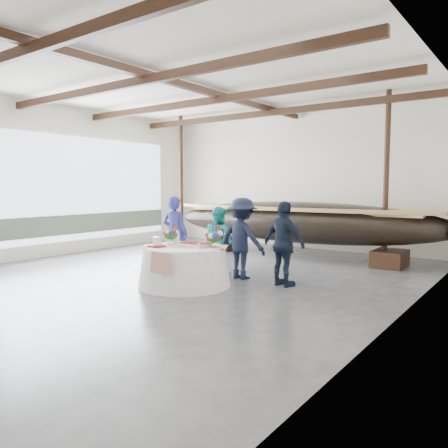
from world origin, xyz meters
The scene contains 14 objects.
floor centered at (0.00, 0.00, 0.00)m, with size 10.00×12.00×0.01m, color #3D3D42.
wall_back centered at (0.00, 6.00, 2.25)m, with size 10.00×0.02×4.50m, color silver.
wall_left centered at (-5.00, 0.00, 2.25)m, with size 0.02×12.00×4.50m, color silver.
wall_right centered at (5.00, 0.00, 2.25)m, with size 0.02×12.00×4.50m, color silver.
ceiling centered at (0.00, 0.00, 4.50)m, with size 10.00×12.00×0.01m, color white.
pavilion_structure centered at (0.00, 0.72, 4.00)m, with size 9.80×11.76×4.50m.
open_bay centered at (-4.95, 1.00, 1.83)m, with size 0.03×7.00×3.20m.
longboat_display centered at (1.04, 4.04, 1.04)m, with size 8.71×1.74×1.63m.
banquet_table centered at (0.78, -0.68, 0.41)m, with size 1.94×1.94×0.83m.
tabletop_items centered at (0.75, -0.52, 0.98)m, with size 1.81×1.40×0.40m.
guest_woman_blue centered at (-0.49, 0.42, 0.92)m, with size 0.67×0.44×1.84m, color navy.
guest_woman_teal centered at (0.63, 0.74, 0.80)m, with size 0.78×0.61×1.61m, color teal.
guest_man_left centered at (1.35, 0.64, 0.91)m, with size 1.18×0.68×1.82m, color black.
guest_man_right centered at (2.48, 0.52, 0.89)m, with size 1.04×0.43×1.78m, color black.
Camera 1 is at (6.75, -7.45, 2.09)m, focal length 35.00 mm.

